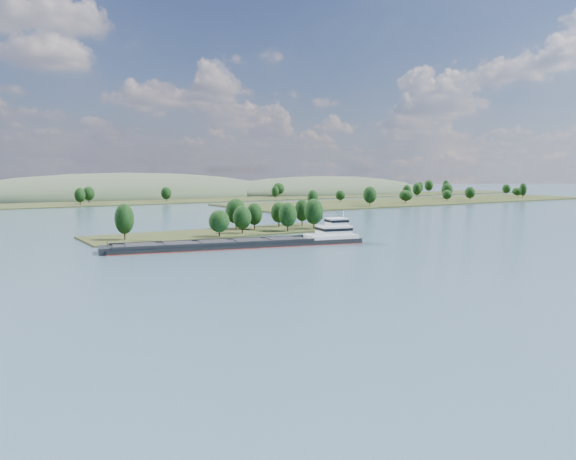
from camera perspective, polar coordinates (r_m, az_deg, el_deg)
ground at (r=164.64m, az=2.00°, el=-2.38°), size 1800.00×1800.00×0.00m
tree_island at (r=218.26m, az=-5.04°, el=0.75°), size 100.00×31.61×13.66m
right_bank at (r=450.95m, az=13.45°, el=2.97°), size 320.00×90.00×14.56m
back_shoreline at (r=426.93m, az=-18.67°, el=2.63°), size 900.00×60.00×15.85m
hill_east at (r=599.25m, az=3.61°, el=3.77°), size 260.00×140.00×36.00m
hill_west at (r=536.88m, az=-15.94°, el=3.28°), size 320.00×160.00×44.00m
cargo_barge at (r=179.87m, az=-3.31°, el=-1.21°), size 83.67×27.71×11.29m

